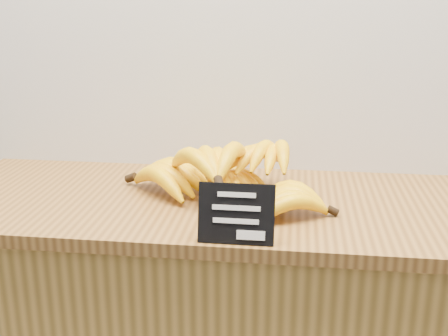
% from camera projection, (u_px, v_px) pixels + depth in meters
% --- Properties ---
extents(counter_top, '(1.39, 0.54, 0.03)m').
position_uv_depth(counter_top, '(227.00, 204.00, 1.33)').
color(counter_top, olive).
rests_on(counter_top, counter).
extents(chalkboard_sign, '(0.15, 0.03, 0.12)m').
position_uv_depth(chalkboard_sign, '(236.00, 214.00, 1.08)').
color(chalkboard_sign, black).
rests_on(chalkboard_sign, counter_top).
extents(banana_pile, '(0.50, 0.38, 0.13)m').
position_uv_depth(banana_pile, '(225.00, 174.00, 1.32)').
color(banana_pile, yellow).
rests_on(banana_pile, counter_top).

